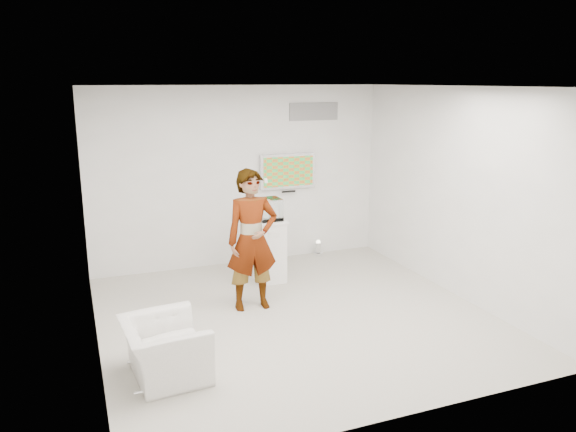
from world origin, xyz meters
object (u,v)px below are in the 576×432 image
object	(u,v)px
floor_uplight	(318,248)
pedestal	(270,251)
tv	(288,171)
armchair	(165,349)
person	(252,240)

from	to	relation	value
floor_uplight	pedestal	bearing A→B (deg)	-143.84
tv	pedestal	bearing A→B (deg)	-124.35
floor_uplight	tv	bearing A→B (deg)	168.58
tv	armchair	bearing A→B (deg)	-128.77
person	armchair	distance (m)	2.14
person	tv	bearing A→B (deg)	58.47
person	pedestal	world-z (taller)	person
person	armchair	bearing A→B (deg)	-133.29
armchair	pedestal	distance (m)	3.11
person	pedestal	distance (m)	1.19
tv	floor_uplight	world-z (taller)	tv
tv	person	world-z (taller)	person
person	floor_uplight	distance (m)	2.71
pedestal	person	bearing A→B (deg)	-122.04
person	armchair	world-z (taller)	person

